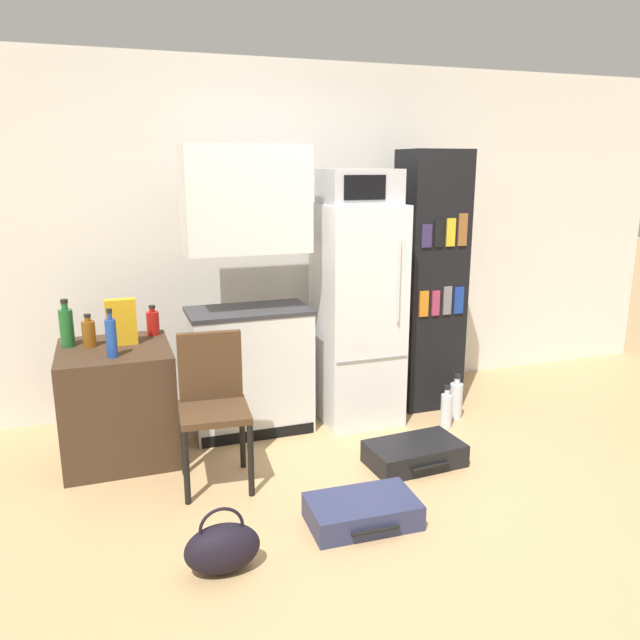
{
  "coord_description": "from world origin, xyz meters",
  "views": [
    {
      "loc": [
        -1.56,
        -2.79,
        1.87
      ],
      "look_at": [
        -0.28,
        0.85,
        0.91
      ],
      "focal_mm": 35.0,
      "sensor_mm": 36.0,
      "label": 1
    }
  ],
  "objects_px": {
    "suitcase_small_flat": "(414,454)",
    "handbag": "(222,548)",
    "bottle_green_tall": "(67,327)",
    "bottle_blue_soda": "(111,337)",
    "water_bottle_front": "(456,399)",
    "suitcase_large_flat": "(362,511)",
    "refrigerator": "(357,315)",
    "water_bottle_middle": "(446,410)",
    "side_table": "(118,402)",
    "bookshelf": "(429,282)",
    "microwave": "(359,186)",
    "bottle_amber_beer": "(89,333)",
    "chair": "(212,395)",
    "kitchen_hutch": "(248,304)",
    "bottle_ketchup_red": "(153,322)",
    "cereal_box": "(121,322)"
  },
  "relations": [
    {
      "from": "refrigerator",
      "to": "bookshelf",
      "type": "distance_m",
      "value": 0.67
    },
    {
      "from": "kitchen_hutch",
      "to": "bookshelf",
      "type": "height_order",
      "value": "kitchen_hutch"
    },
    {
      "from": "kitchen_hutch",
      "to": "bottle_amber_beer",
      "type": "distance_m",
      "value": 1.06
    },
    {
      "from": "refrigerator",
      "to": "water_bottle_middle",
      "type": "distance_m",
      "value": 0.95
    },
    {
      "from": "microwave",
      "to": "suitcase_small_flat",
      "type": "height_order",
      "value": "microwave"
    },
    {
      "from": "microwave",
      "to": "bottle_amber_beer",
      "type": "distance_m",
      "value": 2.06
    },
    {
      "from": "bottle_amber_beer",
      "to": "chair",
      "type": "relative_size",
      "value": 0.24
    },
    {
      "from": "chair",
      "to": "water_bottle_front",
      "type": "xyz_separation_m",
      "value": [
        1.89,
        0.33,
        -0.39
      ]
    },
    {
      "from": "kitchen_hutch",
      "to": "bottle_ketchup_red",
      "type": "height_order",
      "value": "kitchen_hutch"
    },
    {
      "from": "suitcase_small_flat",
      "to": "handbag",
      "type": "relative_size",
      "value": 1.72
    },
    {
      "from": "chair",
      "to": "water_bottle_front",
      "type": "distance_m",
      "value": 1.96
    },
    {
      "from": "bookshelf",
      "to": "water_bottle_front",
      "type": "relative_size",
      "value": 5.72
    },
    {
      "from": "bookshelf",
      "to": "suitcase_large_flat",
      "type": "bearing_deg",
      "value": -128.74
    },
    {
      "from": "side_table",
      "to": "chair",
      "type": "xyz_separation_m",
      "value": [
        0.53,
        -0.52,
        0.17
      ]
    },
    {
      "from": "bottle_blue_soda",
      "to": "water_bottle_front",
      "type": "xyz_separation_m",
      "value": [
        2.43,
        0.02,
        -0.72
      ]
    },
    {
      "from": "handbag",
      "to": "suitcase_large_flat",
      "type": "bearing_deg",
      "value": 11.52
    },
    {
      "from": "microwave",
      "to": "bottle_blue_soda",
      "type": "height_order",
      "value": "microwave"
    },
    {
      "from": "refrigerator",
      "to": "bottle_amber_beer",
      "type": "distance_m",
      "value": 1.85
    },
    {
      "from": "bottle_green_tall",
      "to": "water_bottle_middle",
      "type": "bearing_deg",
      "value": -10.12
    },
    {
      "from": "bottle_blue_soda",
      "to": "water_bottle_front",
      "type": "distance_m",
      "value": 2.53
    },
    {
      "from": "bottle_blue_soda",
      "to": "suitcase_small_flat",
      "type": "height_order",
      "value": "bottle_blue_soda"
    },
    {
      "from": "suitcase_small_flat",
      "to": "water_bottle_front",
      "type": "xyz_separation_m",
      "value": [
        0.65,
        0.58,
        0.07
      ]
    },
    {
      "from": "bookshelf",
      "to": "suitcase_small_flat",
      "type": "relative_size",
      "value": 3.2
    },
    {
      "from": "suitcase_small_flat",
      "to": "handbag",
      "type": "distance_m",
      "value": 1.53
    },
    {
      "from": "kitchen_hutch",
      "to": "water_bottle_front",
      "type": "distance_m",
      "value": 1.73
    },
    {
      "from": "kitchen_hutch",
      "to": "bottle_ketchup_red",
      "type": "distance_m",
      "value": 0.66
    },
    {
      "from": "bottle_green_tall",
      "to": "chair",
      "type": "height_order",
      "value": "bottle_green_tall"
    },
    {
      "from": "bookshelf",
      "to": "bottle_green_tall",
      "type": "relative_size",
      "value": 6.41
    },
    {
      "from": "water_bottle_front",
      "to": "water_bottle_middle",
      "type": "xyz_separation_m",
      "value": [
        -0.16,
        -0.13,
        -0.01
      ]
    },
    {
      "from": "suitcase_small_flat",
      "to": "bottle_green_tall",
      "type": "bearing_deg",
      "value": 152.71
    },
    {
      "from": "kitchen_hutch",
      "to": "bottle_blue_soda",
      "type": "relative_size",
      "value": 6.66
    },
    {
      "from": "bottle_blue_soda",
      "to": "suitcase_small_flat",
      "type": "distance_m",
      "value": 2.03
    },
    {
      "from": "water_bottle_middle",
      "to": "microwave",
      "type": "bearing_deg",
      "value": 144.1
    },
    {
      "from": "side_table",
      "to": "cereal_box",
      "type": "distance_m",
      "value": 0.53
    },
    {
      "from": "bottle_blue_soda",
      "to": "chair",
      "type": "xyz_separation_m",
      "value": [
        0.54,
        -0.31,
        -0.33
      ]
    },
    {
      "from": "bottle_blue_soda",
      "to": "suitcase_small_flat",
      "type": "xyz_separation_m",
      "value": [
        1.78,
        -0.56,
        -0.79
      ]
    },
    {
      "from": "suitcase_large_flat",
      "to": "water_bottle_front",
      "type": "xyz_separation_m",
      "value": [
        1.23,
        1.09,
        0.08
      ]
    },
    {
      "from": "side_table",
      "to": "bookshelf",
      "type": "height_order",
      "value": "bookshelf"
    },
    {
      "from": "bottle_green_tall",
      "to": "suitcase_small_flat",
      "type": "distance_m",
      "value": 2.37
    },
    {
      "from": "suitcase_small_flat",
      "to": "microwave",
      "type": "bearing_deg",
      "value": 90.36
    },
    {
      "from": "microwave",
      "to": "bottle_blue_soda",
      "type": "bearing_deg",
      "value": -170.71
    },
    {
      "from": "refrigerator",
      "to": "water_bottle_front",
      "type": "distance_m",
      "value": 1.0
    },
    {
      "from": "kitchen_hutch",
      "to": "cereal_box",
      "type": "height_order",
      "value": "kitchen_hutch"
    },
    {
      "from": "bottle_ketchup_red",
      "to": "water_bottle_middle",
      "type": "distance_m",
      "value": 2.18
    },
    {
      "from": "suitcase_large_flat",
      "to": "water_bottle_middle",
      "type": "bearing_deg",
      "value": 43.85
    },
    {
      "from": "side_table",
      "to": "water_bottle_middle",
      "type": "distance_m",
      "value": 2.3
    },
    {
      "from": "side_table",
      "to": "bookshelf",
      "type": "distance_m",
      "value": 2.44
    },
    {
      "from": "bookshelf",
      "to": "suitcase_large_flat",
      "type": "height_order",
      "value": "bookshelf"
    },
    {
      "from": "refrigerator",
      "to": "suitcase_large_flat",
      "type": "relative_size",
      "value": 2.71
    },
    {
      "from": "bookshelf",
      "to": "handbag",
      "type": "xyz_separation_m",
      "value": [
        -1.95,
        -1.61,
        -0.87
      ]
    }
  ]
}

